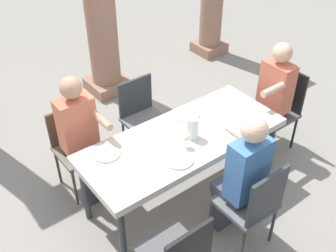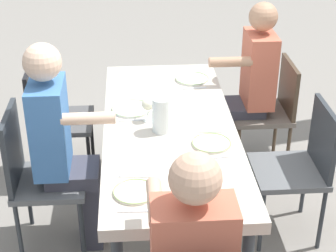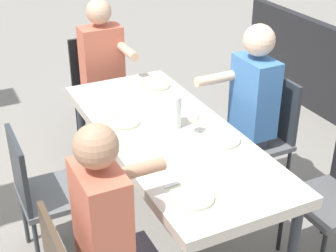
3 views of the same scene
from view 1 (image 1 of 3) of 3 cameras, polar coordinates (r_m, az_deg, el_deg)
ground_plane at (r=4.27m, az=1.91°, el=-9.64°), size 16.00×16.00×0.00m
dining_table at (r=3.79m, az=2.12°, el=-2.31°), size 1.96×0.80×0.77m
chair_west_north at (r=4.17m, az=-12.79°, el=-2.37°), size 0.44×0.44×0.87m
chair_mid_north at (r=4.46m, az=-3.65°, el=1.73°), size 0.44×0.44×0.91m
chair_mid_south at (r=3.54m, az=11.90°, el=-10.50°), size 0.44×0.44×0.94m
chair_head_east at (r=4.74m, az=15.38°, el=2.81°), size 0.44×0.44×0.96m
diner_woman_green at (r=3.93m, az=-11.98°, el=-1.48°), size 0.35×0.49×1.32m
diner_man_white at (r=4.51m, az=14.21°, el=3.82°), size 0.49×0.35×1.34m
diner_guest_third at (r=3.48m, az=10.21°, el=-6.69°), size 0.35×0.50×1.36m
plate_0 at (r=3.59m, az=-8.60°, el=-3.85°), size 0.24×0.24×0.02m
fork_0 at (r=3.54m, az=-10.68°, el=-4.86°), size 0.03×0.17×0.01m
spoon_0 at (r=3.64m, az=-6.57°, el=-3.00°), size 0.03×0.17×0.01m
plate_1 at (r=3.49m, az=1.51°, el=-4.71°), size 0.26×0.26×0.02m
wine_glass_1 at (r=3.56m, az=2.50°, el=-1.64°), size 0.08×0.08×0.15m
fork_1 at (r=3.43m, az=-0.45°, el=-5.80°), size 0.03×0.17×0.01m
spoon_1 at (r=3.57m, az=3.40°, el=-3.80°), size 0.02×0.17×0.01m
plate_2 at (r=4.00m, az=2.81°, el=1.49°), size 0.23×0.23×0.02m
fork_2 at (r=3.93m, az=1.13°, el=0.65°), size 0.03×0.17×0.01m
spoon_2 at (r=4.09m, az=4.43°, el=2.16°), size 0.04×0.17×0.01m
plate_3 at (r=4.02m, az=11.92°, el=0.79°), size 0.22×0.22×0.02m
fork_3 at (r=3.93m, az=10.43°, el=-0.06°), size 0.03×0.17×0.01m
spoon_3 at (r=4.12m, az=13.32°, el=1.47°), size 0.03×0.17×0.01m
water_pitcher at (r=3.69m, az=3.40°, el=-0.38°), size 0.11×0.11×0.22m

